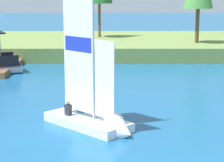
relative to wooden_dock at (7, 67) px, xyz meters
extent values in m
cube|color=olive|center=(8.59, 10.11, 0.39)|extent=(80.00, 14.77, 1.19)
cylinder|color=brown|center=(6.47, 11.28, 2.60)|extent=(0.25, 0.25, 3.22)
cylinder|color=brown|center=(14.98, 6.65, 2.45)|extent=(0.33, 0.33, 2.94)
cube|color=brown|center=(0.00, 0.00, 0.00)|extent=(1.44, 6.45, 0.42)
cube|color=white|center=(6.64, -13.09, -0.02)|extent=(3.94, 3.89, 0.39)
cone|color=white|center=(8.06, -14.46, -0.02)|extent=(1.70, 1.71, 1.43)
cylinder|color=#B7B7BC|center=(6.92, -13.36, 3.12)|extent=(0.08, 0.08, 5.89)
cube|color=white|center=(6.27, -12.73, 3.01)|extent=(1.32, 1.28, 5.18)
cube|color=#1E33B2|center=(6.27, -12.73, 3.24)|extent=(1.20, 1.16, 0.62)
cube|color=white|center=(7.38, -13.80, 1.95)|extent=(0.79, 0.77, 3.14)
cylinder|color=#B7B7BC|center=(6.27, -12.73, 0.40)|extent=(1.35, 1.31, 0.06)
cube|color=#26262D|center=(5.79, -12.75, 0.41)|extent=(0.34, 0.34, 0.47)
sphere|color=tan|center=(5.79, -12.75, 0.76)|extent=(0.20, 0.20, 0.20)
cube|color=#338CCC|center=(6.30, -12.28, 0.41)|extent=(0.34, 0.34, 0.46)
sphere|color=tan|center=(6.30, -12.28, 0.75)|extent=(0.20, 0.20, 0.20)
cylinder|color=#B2B2B7|center=(-0.04, -0.92, 1.53)|extent=(0.06, 0.06, 2.07)
camera|label=1|loc=(7.68, -30.78, 5.47)|focal=69.87mm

